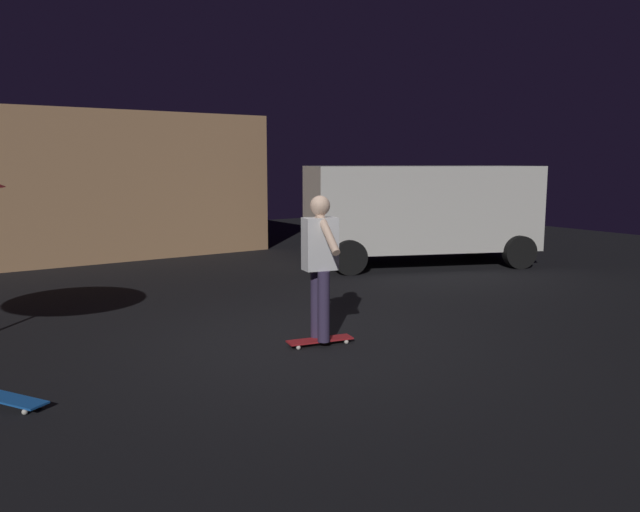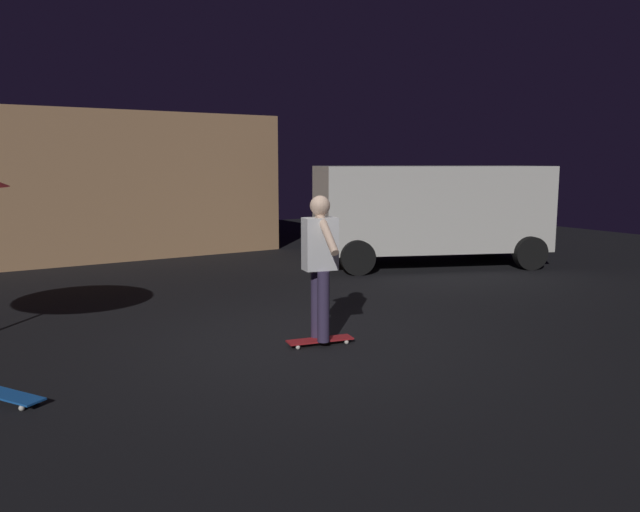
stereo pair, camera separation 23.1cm
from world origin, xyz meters
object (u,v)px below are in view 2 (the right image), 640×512
object	(u,v)px
parked_van	(430,209)
skateboard_ridden	(320,340)
skateboard_spare	(7,395)
skater	(320,257)

from	to	relation	value
parked_van	skateboard_ridden	world-z (taller)	parked_van
skateboard_spare	skater	world-z (taller)	skater
skateboard_ridden	skateboard_spare	size ratio (longest dim) A/B	1.04
parked_van	skateboard_spare	distance (m)	9.16
skateboard_ridden	skater	bearing A→B (deg)	90.00
skateboard_spare	skater	xyz separation A→B (m)	(3.28, -0.02, 0.98)
skater	skateboard_spare	bearing A→B (deg)	179.71
skateboard_ridden	skater	world-z (taller)	skater
skateboard_ridden	skateboard_spare	distance (m)	3.28
skateboard_spare	skater	distance (m)	3.43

